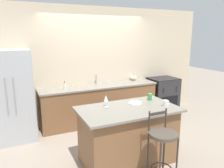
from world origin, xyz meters
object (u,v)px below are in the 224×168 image
object	(u,v)px
tumbler_cup	(150,97)
pumpkin_decoration	(133,78)
refrigerator	(11,96)
oven_range	(162,95)
bar_stool_near	(163,143)
dinner_plate	(135,103)
wine_glass	(106,99)
coffee_mug	(166,103)
soap_bottle	(65,86)

from	to	relation	value
tumbler_cup	pumpkin_decoration	bearing A→B (deg)	68.88
refrigerator	oven_range	world-z (taller)	refrigerator
bar_stool_near	dinner_plate	bearing A→B (deg)	84.59
refrigerator	wine_glass	size ratio (longest dim) A/B	9.28
tumbler_cup	refrigerator	bearing A→B (deg)	147.50
oven_range	bar_stool_near	distance (m)	3.10
bar_stool_near	pumpkin_decoration	size ratio (longest dim) A/B	6.19
bar_stool_near	pumpkin_decoration	bearing A→B (deg)	67.82
oven_range	bar_stool_near	bearing A→B (deg)	-127.62
dinner_plate	bar_stool_near	bearing A→B (deg)	-95.41
coffee_mug	dinner_plate	bearing A→B (deg)	136.73
tumbler_cup	soap_bottle	size ratio (longest dim) A/B	0.67
soap_bottle	bar_stool_near	bearing A→B (deg)	-72.35
refrigerator	dinner_plate	distance (m)	2.43
bar_stool_near	dinner_plate	world-z (taller)	bar_stool_near
refrigerator	oven_range	size ratio (longest dim) A/B	1.93
wine_glass	soap_bottle	world-z (taller)	wine_glass
dinner_plate	wine_glass	world-z (taller)	wine_glass
soap_bottle	pumpkin_decoration	bearing A→B (deg)	7.37
tumbler_cup	pumpkin_decoration	size ratio (longest dim) A/B	0.69
dinner_plate	soap_bottle	world-z (taller)	soap_bottle
refrigerator	bar_stool_near	bearing A→B (deg)	-52.27
dinner_plate	pumpkin_decoration	distance (m)	2.04
soap_bottle	oven_range	bearing A→B (deg)	0.86
coffee_mug	wine_glass	bearing A→B (deg)	156.38
refrigerator	tumbler_cup	xyz separation A→B (m)	(2.25, -1.43, 0.08)
dinner_plate	pumpkin_decoration	size ratio (longest dim) A/B	1.35
bar_stool_near	coffee_mug	bearing A→B (deg)	49.65
bar_stool_near	wine_glass	size ratio (longest dim) A/B	5.46
dinner_plate	pumpkin_decoration	xyz separation A→B (m)	(1.00, 1.78, 0.04)
soap_bottle	refrigerator	bearing A→B (deg)	-177.71
wine_glass	soap_bottle	size ratio (longest dim) A/B	1.10
pumpkin_decoration	refrigerator	bearing A→B (deg)	-174.48
bar_stool_near	pumpkin_decoration	xyz separation A→B (m)	(1.08, 2.65, 0.35)
dinner_plate	pumpkin_decoration	world-z (taller)	pumpkin_decoration
coffee_mug	tumbler_cup	world-z (taller)	tumbler_cup
dinner_plate	coffee_mug	bearing A→B (deg)	-43.27
refrigerator	tumbler_cup	bearing A→B (deg)	-32.50
tumbler_cup	pumpkin_decoration	distance (m)	1.84
coffee_mug	pumpkin_decoration	distance (m)	2.21
oven_range	tumbler_cup	xyz separation A→B (m)	(-1.47, -1.52, 0.51)
pumpkin_decoration	tumbler_cup	bearing A→B (deg)	-111.12
oven_range	dinner_plate	bearing A→B (deg)	-138.89
tumbler_cup	bar_stool_near	bearing A→B (deg)	-114.07
oven_range	coffee_mug	xyz separation A→B (m)	(-1.44, -1.92, 0.50)
coffee_mug	refrigerator	bearing A→B (deg)	141.14
refrigerator	wine_glass	xyz separation A→B (m)	(1.39, -1.45, 0.16)
soap_bottle	dinner_plate	bearing A→B (deg)	-61.03
refrigerator	bar_stool_near	world-z (taller)	refrigerator
refrigerator	wine_glass	bearing A→B (deg)	-46.13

